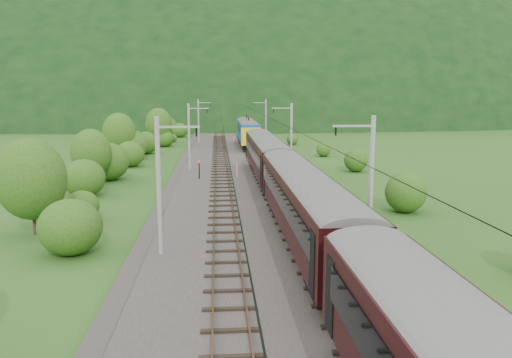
{
  "coord_description": "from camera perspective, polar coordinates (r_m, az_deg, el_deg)",
  "views": [
    {
      "loc": [
        -2.84,
        -28.34,
        9.64
      ],
      "look_at": [
        0.3,
        11.76,
        2.6
      ],
      "focal_mm": 35.0,
      "sensor_mm": 36.0,
      "label": 1
    }
  ],
  "objects": [
    {
      "name": "hazard_post_near",
      "position": [
        55.84,
        -2.19,
        1.12
      ],
      "size": [
        0.17,
        0.17,
        1.59
      ],
      "primitive_type": "cylinder",
      "color": "red",
      "rests_on": "railbed"
    },
    {
      "name": "catenary_left",
      "position": [
        60.65,
        -7.59,
        4.98
      ],
      "size": [
        2.54,
        192.28,
        8.0
      ],
      "color": "gray",
      "rests_on": "railbed"
    },
    {
      "name": "track_right",
      "position": [
        39.79,
        3.22,
        -3.56
      ],
      "size": [
        2.4,
        220.0,
        0.27
      ],
      "color": "brown",
      "rests_on": "railbed"
    },
    {
      "name": "overhead_wires",
      "position": [
        38.53,
        -0.24,
        6.15
      ],
      "size": [
        4.83,
        198.0,
        0.03
      ],
      "color": "black",
      "rests_on": "ground"
    },
    {
      "name": "train",
      "position": [
        30.29,
        5.58,
        -1.54
      ],
      "size": [
        3.09,
        124.85,
        5.38
      ],
      "color": "black",
      "rests_on": "ground"
    },
    {
      "name": "catenary_right",
      "position": [
        61.22,
        3.98,
        5.09
      ],
      "size": [
        2.54,
        192.28,
        8.0
      ],
      "color": "gray",
      "rests_on": "railbed"
    },
    {
      "name": "signal",
      "position": [
        54.52,
        -6.51,
        1.24
      ],
      "size": [
        0.22,
        0.22,
        1.99
      ],
      "color": "black",
      "rests_on": "railbed"
    },
    {
      "name": "railbed",
      "position": [
        39.6,
        -0.23,
        -3.94
      ],
      "size": [
        14.0,
        220.0,
        0.3
      ],
      "primitive_type": "cube",
      "color": "#38332D",
      "rests_on": "ground"
    },
    {
      "name": "track_left",
      "position": [
        39.45,
        -3.72,
        -3.68
      ],
      "size": [
        2.4,
        220.0,
        0.27
      ],
      "color": "brown",
      "rests_on": "railbed"
    },
    {
      "name": "ground",
      "position": [
        30.07,
        1.2,
        -8.77
      ],
      "size": [
        600.0,
        600.0,
        0.0
      ],
      "primitive_type": "plane",
      "color": "#224E18",
      "rests_on": "ground"
    },
    {
      "name": "mountain_main",
      "position": [
        288.52,
        -3.94,
        7.99
      ],
      "size": [
        504.0,
        360.0,
        244.0
      ],
      "primitive_type": "ellipsoid",
      "color": "black",
      "rests_on": "ground"
    },
    {
      "name": "vegetation_left",
      "position": [
        54.4,
        -16.6,
        2.23
      ],
      "size": [
        10.85,
        146.24,
        6.87
      ],
      "color": "#234A13",
      "rests_on": "ground"
    },
    {
      "name": "vegetation_right",
      "position": [
        37.46,
        20.33,
        -3.48
      ],
      "size": [
        5.74,
        102.61,
        3.14
      ],
      "color": "#234A13",
      "rests_on": "ground"
    },
    {
      "name": "hazard_post_far",
      "position": [
        92.79,
        -2.53,
        4.59
      ],
      "size": [
        0.15,
        0.15,
        1.45
      ],
      "primitive_type": "cylinder",
      "color": "red",
      "rests_on": "railbed"
    },
    {
      "name": "mountain_ridge",
      "position": [
        348.75,
        -24.32,
        7.47
      ],
      "size": [
        336.0,
        280.0,
        132.0
      ],
      "primitive_type": "ellipsoid",
      "color": "black",
      "rests_on": "ground"
    }
  ]
}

